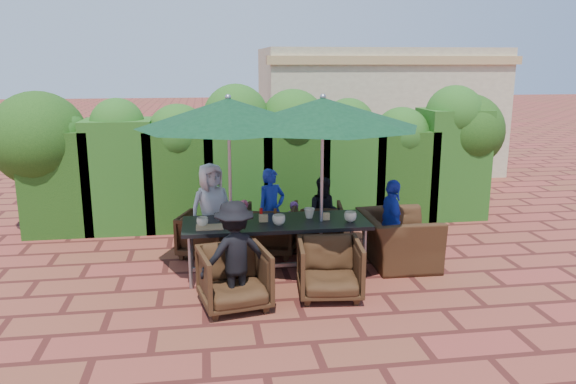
{
  "coord_description": "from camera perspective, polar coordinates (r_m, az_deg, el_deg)",
  "views": [
    {
      "loc": [
        -1.06,
        -7.47,
        2.86
      ],
      "look_at": [
        0.12,
        0.4,
        1.01
      ],
      "focal_mm": 35.0,
      "sensor_mm": 36.0,
      "label": 1
    }
  ],
  "objects": [
    {
      "name": "ground",
      "position": [
        8.07,
        -0.45,
        -7.67
      ],
      "size": [
        80.0,
        80.0,
        0.0
      ],
      "primitive_type": "plane",
      "color": "maroon",
      "rests_on": "ground"
    },
    {
      "name": "cup_e",
      "position": [
        7.64,
        6.35,
        -2.5
      ],
      "size": [
        0.17,
        0.17,
        0.14
      ],
      "primitive_type": "imported",
      "color": "beige",
      "rests_on": "dining_table"
    },
    {
      "name": "pedestrian_a",
      "position": [
        12.24,
        3.47,
        3.3
      ],
      "size": [
        1.48,
        1.32,
        1.57
      ],
      "primitive_type": "imported",
      "rotation": [
        0.0,
        0.0,
        2.48
      ],
      "color": "#268C3F",
      "rests_on": "ground"
    },
    {
      "name": "adult_far_right",
      "position": [
        8.63,
        3.78,
        -2.28
      ],
      "size": [
        0.59,
        0.4,
        1.16
      ],
      "primitive_type": "imported",
      "rotation": [
        0.0,
        0.0,
        -0.11
      ],
      "color": "black",
      "rests_on": "ground"
    },
    {
      "name": "chair_end_right",
      "position": [
        8.19,
        11.13,
        -3.92
      ],
      "size": [
        0.76,
        1.15,
        1.0
      ],
      "primitive_type": "imported",
      "rotation": [
        0.0,
        0.0,
        1.56
      ],
      "color": "black",
      "rests_on": "ground"
    },
    {
      "name": "adult_end_right",
      "position": [
        8.1,
        10.49,
        -3.13
      ],
      "size": [
        0.4,
        0.75,
        1.26
      ],
      "primitive_type": "imported",
      "rotation": [
        0.0,
        0.0,
        1.53
      ],
      "color": "#2034B1",
      "rests_on": "ground"
    },
    {
      "name": "child_left",
      "position": [
        8.59,
        -4.43,
        -3.52
      ],
      "size": [
        0.35,
        0.31,
        0.82
      ],
      "primitive_type": "imported",
      "rotation": [
        0.0,
        0.0,
        -0.28
      ],
      "color": "#F15573",
      "rests_on": "ground"
    },
    {
      "name": "ketchup_bottle",
      "position": [
        7.66,
        -2.75,
        -2.27
      ],
      "size": [
        0.04,
        0.04,
        0.17
      ],
      "primitive_type": "cylinder",
      "color": "#B20C0A",
      "rests_on": "dining_table"
    },
    {
      "name": "serving_tray",
      "position": [
        7.39,
        -7.97,
        -3.56
      ],
      "size": [
        0.35,
        0.25,
        0.02
      ],
      "primitive_type": "cube",
      "color": "tan",
      "rests_on": "dining_table"
    },
    {
      "name": "hedge_wall",
      "position": [
        9.96,
        -3.03,
        4.14
      ],
      "size": [
        9.1,
        1.6,
        2.5
      ],
      "color": "black",
      "rests_on": "ground"
    },
    {
      "name": "chair_far_mid",
      "position": [
        8.55,
        -1.93,
        -3.62
      ],
      "size": [
        0.96,
        0.93,
        0.81
      ],
      "primitive_type": "imported",
      "rotation": [
        0.0,
        0.0,
        2.87
      ],
      "color": "black",
      "rests_on": "ground"
    },
    {
      "name": "umbrella_left",
      "position": [
        7.32,
        -6.07,
        7.93
      ],
      "size": [
        2.41,
        2.41,
        2.46
      ],
      "color": "gray",
      "rests_on": "ground"
    },
    {
      "name": "cup_b",
      "position": [
        7.7,
        -6.16,
        -2.41
      ],
      "size": [
        0.14,
        0.14,
        0.13
      ],
      "primitive_type": "imported",
      "color": "beige",
      "rests_on": "dining_table"
    },
    {
      "name": "chair_far_left",
      "position": [
        8.57,
        -8.47,
        -4.04
      ],
      "size": [
        0.88,
        0.85,
        0.72
      ],
      "primitive_type": "imported",
      "rotation": [
        0.0,
        0.0,
        2.8
      ],
      "color": "black",
      "rests_on": "ground"
    },
    {
      "name": "number_block_left",
      "position": [
        7.59,
        -2.52,
        -2.67
      ],
      "size": [
        0.12,
        0.06,
        0.1
      ],
      "primitive_type": "cube",
      "color": "#DEB771",
      "rests_on": "dining_table"
    },
    {
      "name": "adult_far_left",
      "position": [
        8.54,
        -7.79,
        -1.7
      ],
      "size": [
        0.8,
        0.65,
        1.4
      ],
      "primitive_type": "imported",
      "rotation": [
        0.0,
        0.0,
        0.42
      ],
      "color": "silver",
      "rests_on": "ground"
    },
    {
      "name": "cup_d",
      "position": [
        7.77,
        2.19,
        -2.15
      ],
      "size": [
        0.15,
        0.15,
        0.14
      ],
      "primitive_type": "imported",
      "color": "beige",
      "rests_on": "dining_table"
    },
    {
      "name": "cup_a",
      "position": [
        7.46,
        -8.69,
        -3.02
      ],
      "size": [
        0.15,
        0.15,
        0.12
      ],
      "primitive_type": "imported",
      "color": "beige",
      "rests_on": "dining_table"
    },
    {
      "name": "chair_near_left",
      "position": [
        6.73,
        -5.5,
        -8.4
      ],
      "size": [
        0.9,
        0.86,
        0.8
      ],
      "primitive_type": "imported",
      "rotation": [
        0.0,
        0.0,
        0.19
      ],
      "color": "black",
      "rests_on": "ground"
    },
    {
      "name": "chair_far_right",
      "position": [
        8.86,
        3.09,
        -3.18
      ],
      "size": [
        0.84,
        0.8,
        0.76
      ],
      "primitive_type": "imported",
      "rotation": [
        0.0,
        0.0,
        2.99
      ],
      "color": "black",
      "rests_on": "ground"
    },
    {
      "name": "child_right",
      "position": [
        8.73,
        0.66,
        -3.42
      ],
      "size": [
        0.3,
        0.25,
        0.76
      ],
      "primitive_type": "imported",
      "rotation": [
        0.0,
        0.0,
        -0.11
      ],
      "color": "#9E4DA6",
      "rests_on": "ground"
    },
    {
      "name": "pedestrian_b",
      "position": [
        12.55,
        6.59,
        3.91
      ],
      "size": [
        0.89,
        0.59,
        1.76
      ],
      "primitive_type": "imported",
      "rotation": [
        0.0,
        0.0,
        3.05
      ],
      "color": "#F15573",
      "rests_on": "ground"
    },
    {
      "name": "umbrella_right",
      "position": [
        7.38,
        3.55,
        8.03
      ],
      "size": [
        2.59,
        2.59,
        2.46
      ],
      "color": "gray",
      "rests_on": "ground"
    },
    {
      "name": "adult_far_mid",
      "position": [
        8.63,
        -1.69,
        -1.83
      ],
      "size": [
        0.58,
        0.53,
        1.28
      ],
      "primitive_type": "imported",
      "rotation": [
        0.0,
        0.0,
        0.43
      ],
      "color": "#2034B1",
      "rests_on": "ground"
    },
    {
      "name": "adult_near_left",
      "position": [
        6.67,
        -5.44,
        -6.35
      ],
      "size": [
        0.91,
        0.62,
        1.3
      ],
      "primitive_type": "imported",
      "rotation": [
        0.0,
        0.0,
        3.47
      ],
      "color": "black",
      "rests_on": "ground"
    },
    {
      "name": "number_block_right",
      "position": [
        7.69,
        3.79,
        -2.48
      ],
      "size": [
        0.12,
        0.06,
        0.1
      ],
      "primitive_type": "cube",
      "color": "#DEB771",
      "rests_on": "dining_table"
    },
    {
      "name": "building",
      "position": [
        15.22,
        9.01,
        8.19
      ],
      "size": [
        6.2,
        3.08,
        3.2
      ],
      "color": "beige",
      "rests_on": "ground"
    },
    {
      "name": "pedestrian_c",
      "position": [
        12.71,
        11.18,
        3.76
      ],
      "size": [
        1.19,
        0.77,
        1.71
      ],
      "primitive_type": "imported",
      "rotation": [
        0.0,
        0.0,
        2.88
      ],
      "color": "gray",
      "rests_on": "ground"
    },
    {
      "name": "chair_near_right",
      "position": [
        7.02,
        4.25,
        -7.5
      ],
      "size": [
        0.84,
        0.8,
        0.79
      ],
      "primitive_type": "imported",
      "rotation": [
        0.0,
        0.0,
        -0.1
      ],
      "color": "black",
      "rests_on": "ground"
    },
    {
      "name": "sauce_bottle",
      "position": [
        7.63,
        -1.31,
        -2.32
      ],
      "size": [
        0.04,
        0.04,
        0.17
      ],
      "primitive_type": "cylinder",
      "color": "#4C230C",
      "rests_on": "dining_table"
    },
    {
      "name": "cup_c",
      "position": [
        7.44,
        -0.94,
        -2.84
      ],
      "size": [
        0.17,
        0.17,
        0.14
      ],
      "primitive_type": "imported",
      "color": "beige",
      "rests_on": "dining_table"
    },
    {
      "name": "dining_table",
      "position": [
        7.64,
        -1.23,
        -3.53
      ],
      "size": [
        2.51,
        0.9,
        0.75
      ],
      "color": "black",
      "rests_on": "ground"
    }
  ]
}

